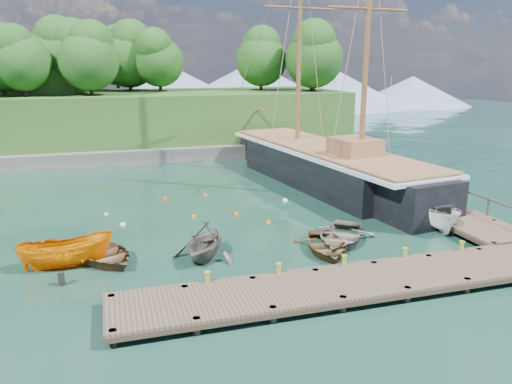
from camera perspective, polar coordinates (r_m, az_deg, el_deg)
ground at (r=25.97m, az=0.95°, el=-5.82°), size 160.00×160.00×0.00m
dock_near at (r=21.02m, az=11.74°, el=-10.02°), size 20.00×3.20×1.10m
dock_east at (r=36.64m, az=14.91°, el=0.54°), size 3.20×24.00×1.10m
bollard_0 at (r=20.52m, az=-5.53°, el=-11.73°), size 0.26×0.26×0.45m
bollard_1 at (r=21.23m, az=2.57°, el=-10.73°), size 0.26×0.26×0.45m
bollard_2 at (r=22.32m, az=9.97°, el=-9.63°), size 0.26×0.26×0.45m
bollard_3 at (r=23.74m, az=16.54°, el=-8.51°), size 0.26×0.26×0.45m
bollard_4 at (r=25.43m, az=22.27°, el=-7.44°), size 0.26×0.26×0.45m
rowboat_0 at (r=24.83m, az=-17.04°, el=-7.49°), size 4.78×5.34×0.91m
rowboat_1 at (r=24.20m, az=-5.89°, el=-7.48°), size 4.51×4.69×1.90m
rowboat_2 at (r=25.10m, az=7.99°, el=-6.72°), size 3.74×4.62×0.84m
rowboat_3 at (r=26.37m, az=9.60°, el=-5.71°), size 5.40×5.68×0.96m
motorboat_orange at (r=24.63m, az=-20.73°, el=-8.01°), size 4.24×1.74×1.62m
cabin_boat_white at (r=30.00m, az=19.81°, el=-3.86°), size 2.67×4.74×1.73m
schooner at (r=38.08m, az=7.91°, el=2.67°), size 8.57×29.80×22.30m
mooring_buoy_0 at (r=29.61m, az=-14.96°, el=-3.71°), size 0.37×0.37×0.37m
mooring_buoy_1 at (r=30.31m, az=-7.15°, el=-2.88°), size 0.32×0.32×0.32m
mooring_buoy_2 at (r=30.54m, az=-2.25°, el=-2.64°), size 0.36×0.36×0.36m
mooring_buoy_3 at (r=33.54m, az=3.35°, el=-1.05°), size 0.36×0.36×0.36m
mooring_buoy_4 at (r=34.37m, az=-10.30°, el=-0.88°), size 0.37×0.37×0.37m
mooring_buoy_5 at (r=35.03m, az=-5.79°, el=-0.41°), size 0.30×0.30×0.30m
mooring_buoy_6 at (r=31.88m, az=-16.76°, el=-2.52°), size 0.28×0.28×0.28m
mooring_buoy_7 at (r=28.97m, az=1.43°, el=-3.60°), size 0.33×0.33×0.33m
headland at (r=54.91m, az=-22.76°, el=9.90°), size 51.00×19.31×12.90m
distant_ridge at (r=94.01m, az=-9.75°, el=11.66°), size 117.00×40.00×10.00m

